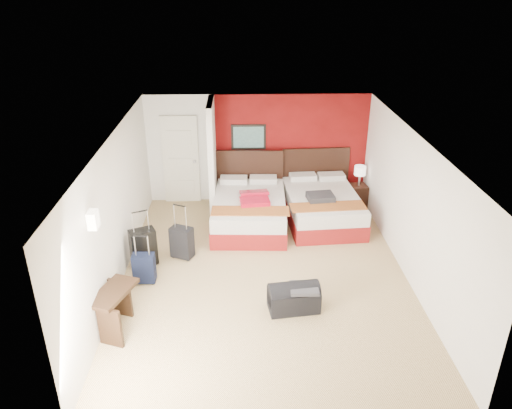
{
  "coord_description": "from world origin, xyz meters",
  "views": [
    {
      "loc": [
        -0.42,
        -7.39,
        4.87
      ],
      "look_at": [
        -0.12,
        0.8,
        1.0
      ],
      "focal_mm": 34.42,
      "sensor_mm": 36.0,
      "label": 1
    }
  ],
  "objects_px": {
    "red_suitcase_open": "(254,198)",
    "duffel_bag": "(294,299)",
    "bed_right": "(322,207)",
    "suitcase_navy": "(144,269)",
    "table_lamp": "(360,176)",
    "suitcase_charcoal": "(182,243)",
    "nightstand": "(358,196)",
    "suitcase_black": "(144,248)",
    "desk": "(115,310)",
    "bed_left": "(250,212)"
  },
  "relations": [
    {
      "from": "nightstand",
      "to": "suitcase_black",
      "type": "relative_size",
      "value": 0.76
    },
    {
      "from": "bed_left",
      "to": "suitcase_black",
      "type": "distance_m",
      "value": 2.46
    },
    {
      "from": "nightstand",
      "to": "suitcase_navy",
      "type": "height_order",
      "value": "nightstand"
    },
    {
      "from": "bed_right",
      "to": "nightstand",
      "type": "xyz_separation_m",
      "value": [
        0.94,
        0.71,
        -0.06
      ]
    },
    {
      "from": "table_lamp",
      "to": "bed_right",
      "type": "bearing_deg",
      "value": -142.81
    },
    {
      "from": "suitcase_navy",
      "to": "desk",
      "type": "xyz_separation_m",
      "value": [
        -0.21,
        -1.24,
        0.09
      ]
    },
    {
      "from": "red_suitcase_open",
      "to": "nightstand",
      "type": "height_order",
      "value": "red_suitcase_open"
    },
    {
      "from": "suitcase_charcoal",
      "to": "suitcase_navy",
      "type": "distance_m",
      "value": 0.99
    },
    {
      "from": "duffel_bag",
      "to": "suitcase_black",
      "type": "bearing_deg",
      "value": 143.79
    },
    {
      "from": "bed_left",
      "to": "nightstand",
      "type": "bearing_deg",
      "value": 21.99
    },
    {
      "from": "red_suitcase_open",
      "to": "suitcase_charcoal",
      "type": "bearing_deg",
      "value": -146.28
    },
    {
      "from": "red_suitcase_open",
      "to": "suitcase_navy",
      "type": "relative_size",
      "value": 1.57
    },
    {
      "from": "suitcase_navy",
      "to": "bed_right",
      "type": "bearing_deg",
      "value": 33.9
    },
    {
      "from": "bed_right",
      "to": "suitcase_navy",
      "type": "relative_size",
      "value": 4.1
    },
    {
      "from": "red_suitcase_open",
      "to": "suitcase_charcoal",
      "type": "xyz_separation_m",
      "value": [
        -1.4,
        -1.16,
        -0.4
      ]
    },
    {
      "from": "bed_right",
      "to": "duffel_bag",
      "type": "relative_size",
      "value": 2.66
    },
    {
      "from": "bed_right",
      "to": "table_lamp",
      "type": "distance_m",
      "value": 1.26
    },
    {
      "from": "bed_right",
      "to": "suitcase_charcoal",
      "type": "xyz_separation_m",
      "value": [
        -2.86,
        -1.42,
        -0.02
      ]
    },
    {
      "from": "suitcase_navy",
      "to": "nightstand",
      "type": "bearing_deg",
      "value": 34.86
    },
    {
      "from": "suitcase_navy",
      "to": "duffel_bag",
      "type": "distance_m",
      "value": 2.64
    },
    {
      "from": "red_suitcase_open",
      "to": "desk",
      "type": "height_order",
      "value": "red_suitcase_open"
    },
    {
      "from": "bed_right",
      "to": "table_lamp",
      "type": "height_order",
      "value": "table_lamp"
    },
    {
      "from": "bed_left",
      "to": "suitcase_charcoal",
      "type": "bearing_deg",
      "value": -133.11
    },
    {
      "from": "duffel_bag",
      "to": "desk",
      "type": "distance_m",
      "value": 2.74
    },
    {
      "from": "bed_left",
      "to": "table_lamp",
      "type": "bearing_deg",
      "value": 21.99
    },
    {
      "from": "table_lamp",
      "to": "suitcase_navy",
      "type": "xyz_separation_m",
      "value": [
        -4.37,
        -2.93,
        -0.49
      ]
    },
    {
      "from": "bed_right",
      "to": "suitcase_black",
      "type": "xyz_separation_m",
      "value": [
        -3.53,
        -1.64,
        0.02
      ]
    },
    {
      "from": "nightstand",
      "to": "suitcase_black",
      "type": "distance_m",
      "value": 5.05
    },
    {
      "from": "nightstand",
      "to": "suitcase_black",
      "type": "xyz_separation_m",
      "value": [
        -4.47,
        -2.36,
        0.08
      ]
    },
    {
      "from": "desk",
      "to": "nightstand",
      "type": "bearing_deg",
      "value": 62.61
    },
    {
      "from": "red_suitcase_open",
      "to": "nightstand",
      "type": "relative_size",
      "value": 1.56
    },
    {
      "from": "bed_left",
      "to": "red_suitcase_open",
      "type": "distance_m",
      "value": 0.4
    },
    {
      "from": "red_suitcase_open",
      "to": "suitcase_black",
      "type": "height_order",
      "value": "red_suitcase_open"
    },
    {
      "from": "table_lamp",
      "to": "suitcase_black",
      "type": "bearing_deg",
      "value": -152.21
    },
    {
      "from": "table_lamp",
      "to": "suitcase_charcoal",
      "type": "relative_size",
      "value": 0.77
    },
    {
      "from": "duffel_bag",
      "to": "desk",
      "type": "relative_size",
      "value": 0.96
    },
    {
      "from": "red_suitcase_open",
      "to": "suitcase_black",
      "type": "bearing_deg",
      "value": -152.13
    },
    {
      "from": "bed_right",
      "to": "suitcase_charcoal",
      "type": "bearing_deg",
      "value": -157.33
    },
    {
      "from": "red_suitcase_open",
      "to": "suitcase_charcoal",
      "type": "distance_m",
      "value": 1.86
    },
    {
      "from": "nightstand",
      "to": "suitcase_charcoal",
      "type": "height_order",
      "value": "suitcase_charcoal"
    },
    {
      "from": "table_lamp",
      "to": "suitcase_black",
      "type": "relative_size",
      "value": 0.68
    },
    {
      "from": "bed_left",
      "to": "duffel_bag",
      "type": "height_order",
      "value": "bed_left"
    },
    {
      "from": "suitcase_black",
      "to": "suitcase_navy",
      "type": "distance_m",
      "value": 0.59
    },
    {
      "from": "suitcase_charcoal",
      "to": "desk",
      "type": "xyz_separation_m",
      "value": [
        -0.78,
        -2.04,
        0.05
      ]
    },
    {
      "from": "red_suitcase_open",
      "to": "duffel_bag",
      "type": "xyz_separation_m",
      "value": [
        0.53,
        -2.82,
        -0.49
      ]
    },
    {
      "from": "bed_left",
      "to": "bed_right",
      "type": "height_order",
      "value": "bed_left"
    },
    {
      "from": "bed_right",
      "to": "desk",
      "type": "height_order",
      "value": "desk"
    },
    {
      "from": "bed_right",
      "to": "suitcase_charcoal",
      "type": "height_order",
      "value": "bed_right"
    },
    {
      "from": "nightstand",
      "to": "desk",
      "type": "relative_size",
      "value": 0.62
    },
    {
      "from": "table_lamp",
      "to": "red_suitcase_open",
      "type": "bearing_deg",
      "value": -157.97
    }
  ]
}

